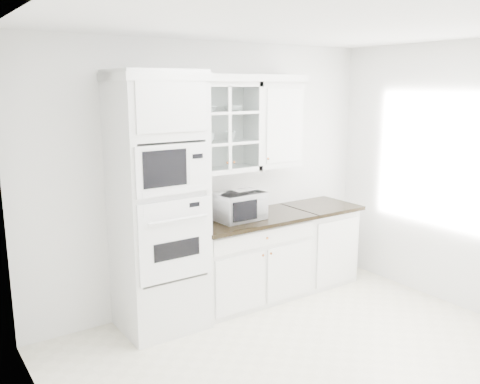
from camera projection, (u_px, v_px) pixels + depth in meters
ground at (322, 367)px, 4.15m from camera, size 4.00×3.50×0.01m
room_shell at (293, 146)px, 4.13m from camera, size 4.00×3.50×2.70m
oven_column at (159, 204)px, 4.63m from camera, size 0.76×0.68×2.40m
base_cabinet_run at (248, 259)px, 5.38m from camera, size 1.32×0.67×0.92m
extra_base_cabinet at (318, 242)px, 5.93m from camera, size 0.72×0.67×0.92m
upper_cabinet_glass at (221, 127)px, 5.06m from camera, size 0.80×0.33×0.90m
upper_cabinet_solid at (274, 125)px, 5.44m from camera, size 0.55×0.33×0.90m
crown_molding at (212, 78)px, 4.89m from camera, size 2.14×0.38×0.07m
countertop_microwave at (238, 206)px, 5.17m from camera, size 0.50×0.42×0.28m
bowl_a at (204, 109)px, 4.92m from camera, size 0.27×0.27×0.06m
bowl_b at (233, 108)px, 5.10m from camera, size 0.19×0.19×0.06m
cup_a at (208, 137)px, 4.99m from camera, size 0.14×0.14×0.11m
cup_b at (230, 136)px, 5.14m from camera, size 0.12×0.12×0.10m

